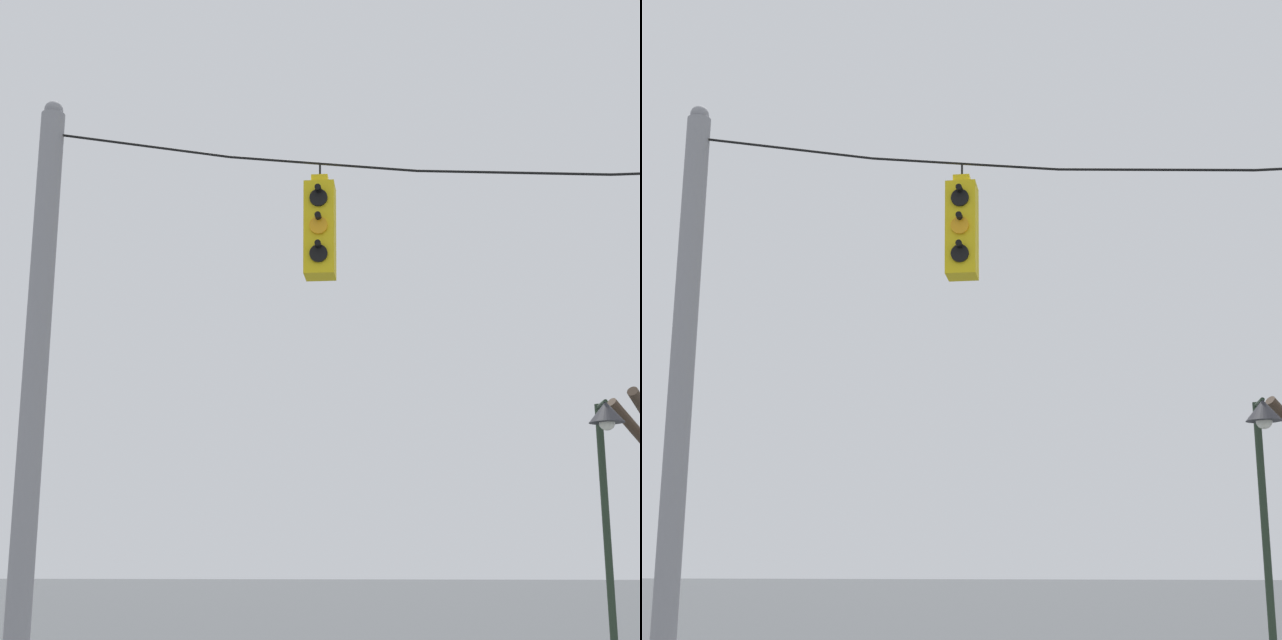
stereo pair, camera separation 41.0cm
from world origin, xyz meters
The scene contains 3 objects.
utility_pole_left centered at (-7.50, 0.02, 3.68)m, with size 0.28×0.28×7.39m.
traffic_light_near_left_pole centered at (-4.31, 0.02, 5.68)m, with size 0.34×0.58×1.33m.
street_lamp centered at (-0.30, 5.35, 3.58)m, with size 0.56×0.95×4.53m.
Camera 2 is at (-2.95, -10.32, 2.07)m, focal length 55.00 mm.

